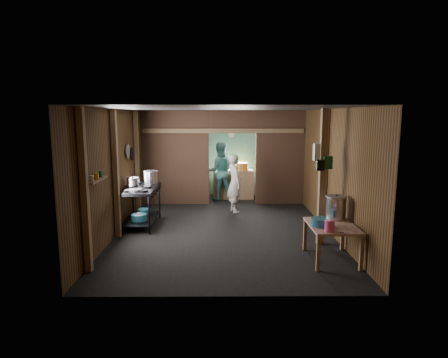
{
  "coord_description": "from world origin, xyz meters",
  "views": [
    {
      "loc": [
        -0.06,
        -8.5,
        2.47
      ],
      "look_at": [
        0.0,
        -0.2,
        1.1
      ],
      "focal_mm": 31.06,
      "sensor_mm": 36.0,
      "label": 1
    }
  ],
  "objects_px": {
    "prep_table": "(331,242)",
    "stove_pot_large": "(151,178)",
    "stock_pot": "(336,208)",
    "gas_range": "(140,207)",
    "yellow_tub": "(241,166)",
    "pink_bucket": "(330,226)",
    "cook": "(235,183)"
  },
  "relations": [
    {
      "from": "stove_pot_large",
      "to": "cook",
      "type": "bearing_deg",
      "value": 21.44
    },
    {
      "from": "stock_pot",
      "to": "yellow_tub",
      "type": "height_order",
      "value": "yellow_tub"
    },
    {
      "from": "prep_table",
      "to": "stock_pot",
      "type": "distance_m",
      "value": 0.67
    },
    {
      "from": "stove_pot_large",
      "to": "yellow_tub",
      "type": "bearing_deg",
      "value": 47.74
    },
    {
      "from": "prep_table",
      "to": "cook",
      "type": "xyz_separation_m",
      "value": [
        -1.55,
        3.4,
        0.44
      ]
    },
    {
      "from": "gas_range",
      "to": "pink_bucket",
      "type": "distance_m",
      "value": 4.37
    },
    {
      "from": "stove_pot_large",
      "to": "yellow_tub",
      "type": "height_order",
      "value": "stove_pot_large"
    },
    {
      "from": "stove_pot_large",
      "to": "stock_pot",
      "type": "height_order",
      "value": "stove_pot_large"
    },
    {
      "from": "stock_pot",
      "to": "prep_table",
      "type": "bearing_deg",
      "value": -113.47
    },
    {
      "from": "yellow_tub",
      "to": "stock_pot",
      "type": "bearing_deg",
      "value": -72.66
    },
    {
      "from": "pink_bucket",
      "to": "prep_table",
      "type": "bearing_deg",
      "value": 68.25
    },
    {
      "from": "gas_range",
      "to": "prep_table",
      "type": "xyz_separation_m",
      "value": [
        3.71,
        -2.14,
        -0.13
      ]
    },
    {
      "from": "stock_pot",
      "to": "cook",
      "type": "distance_m",
      "value": 3.46
    },
    {
      "from": "prep_table",
      "to": "stove_pot_large",
      "type": "bearing_deg",
      "value": 143.56
    },
    {
      "from": "stove_pot_large",
      "to": "gas_range",
      "type": "bearing_deg",
      "value": -109.76
    },
    {
      "from": "gas_range",
      "to": "stove_pot_large",
      "type": "height_order",
      "value": "stove_pot_large"
    },
    {
      "from": "prep_table",
      "to": "stove_pot_large",
      "type": "height_order",
      "value": "stove_pot_large"
    },
    {
      "from": "gas_range",
      "to": "yellow_tub",
      "type": "xyz_separation_m",
      "value": [
        2.42,
        2.95,
        0.52
      ]
    },
    {
      "from": "gas_range",
      "to": "prep_table",
      "type": "height_order",
      "value": "gas_range"
    },
    {
      "from": "stock_pot",
      "to": "pink_bucket",
      "type": "relative_size",
      "value": 2.3
    },
    {
      "from": "gas_range",
      "to": "stove_pot_large",
      "type": "bearing_deg",
      "value": 70.24
    },
    {
      "from": "yellow_tub",
      "to": "stove_pot_large",
      "type": "bearing_deg",
      "value": -132.26
    },
    {
      "from": "gas_range",
      "to": "yellow_tub",
      "type": "height_order",
      "value": "yellow_tub"
    },
    {
      "from": "gas_range",
      "to": "stove_pot_large",
      "type": "xyz_separation_m",
      "value": [
        0.17,
        0.47,
        0.58
      ]
    },
    {
      "from": "gas_range",
      "to": "pink_bucket",
      "type": "height_order",
      "value": "gas_range"
    },
    {
      "from": "pink_bucket",
      "to": "yellow_tub",
      "type": "bearing_deg",
      "value": 101.77
    },
    {
      "from": "gas_range",
      "to": "prep_table",
      "type": "bearing_deg",
      "value": -29.98
    },
    {
      "from": "yellow_tub",
      "to": "cook",
      "type": "distance_m",
      "value": 1.72
    },
    {
      "from": "gas_range",
      "to": "cook",
      "type": "xyz_separation_m",
      "value": [
        2.16,
        1.26,
        0.31
      ]
    },
    {
      "from": "stove_pot_large",
      "to": "prep_table",
      "type": "bearing_deg",
      "value": -36.44
    },
    {
      "from": "stove_pot_large",
      "to": "pink_bucket",
      "type": "bearing_deg",
      "value": -41.52
    },
    {
      "from": "gas_range",
      "to": "pink_bucket",
      "type": "relative_size",
      "value": 7.79
    }
  ]
}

